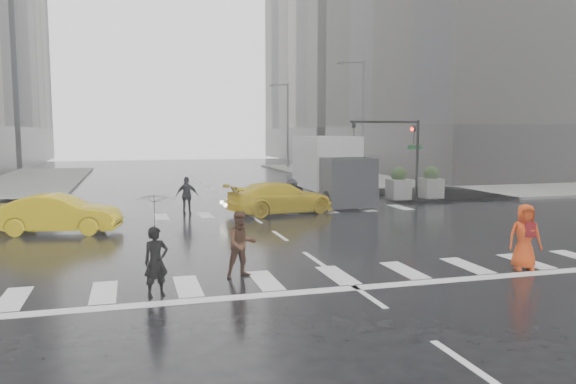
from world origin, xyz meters
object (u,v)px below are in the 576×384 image
object	(u,v)px
pedestrian_orange	(525,237)
taxi_mid	(59,214)
pedestrian_brown	(242,244)
box_truck	(331,167)
traffic_signal_pole	(401,144)

from	to	relation	value
pedestrian_orange	taxi_mid	bearing A→B (deg)	163.02
pedestrian_brown	pedestrian_orange	bearing A→B (deg)	-17.56
taxi_mid	box_truck	world-z (taller)	box_truck
traffic_signal_pole	box_truck	xyz separation A→B (m)	(-3.75, 0.82, -1.28)
taxi_mid	pedestrian_orange	bearing A→B (deg)	-114.84
traffic_signal_pole	pedestrian_brown	bearing A→B (deg)	-130.64
pedestrian_brown	box_truck	size ratio (longest dim) A/B	0.26
pedestrian_brown	taxi_mid	world-z (taller)	pedestrian_brown
traffic_signal_pole	taxi_mid	distance (m)	17.93
traffic_signal_pole	box_truck	distance (m)	4.05
pedestrian_orange	taxi_mid	xyz separation A→B (m)	(-13.26, 9.61, -0.19)
pedestrian_brown	pedestrian_orange	xyz separation A→B (m)	(7.79, -1.40, 0.05)
pedestrian_brown	pedestrian_orange	world-z (taller)	pedestrian_orange
pedestrian_brown	box_truck	bearing A→B (deg)	54.04
pedestrian_brown	taxi_mid	bearing A→B (deg)	116.33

